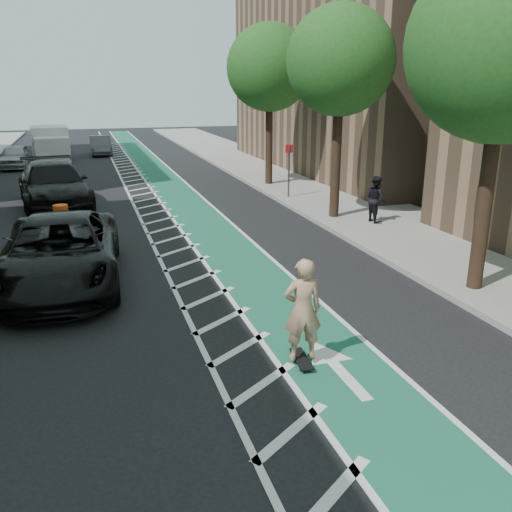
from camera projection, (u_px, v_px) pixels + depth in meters
name	position (u px, v px, depth m)	size (l,w,h in m)	color
ground	(154.00, 330.00, 11.45)	(120.00, 120.00, 0.00)	black
bike_lane	(198.00, 217.00, 21.41)	(2.00, 90.00, 0.01)	#185444
buffer_strip	(159.00, 219.00, 20.98)	(1.40, 90.00, 0.01)	silver
sidewalk_right	(346.00, 205.00, 23.26)	(5.00, 90.00, 0.15)	gray
curb_right	(293.00, 208.00, 22.55)	(0.12, 90.00, 0.16)	gray
building_right_far	(400.00, 5.00, 31.83)	(14.00, 22.00, 19.00)	#84664C
tree_r_b	(498.00, 46.00, 11.99)	(4.20, 4.20, 7.90)	#382619
tree_r_c	(339.00, 61.00, 19.27)	(4.20, 4.20, 7.90)	#382619
tree_r_d	(267.00, 68.00, 26.55)	(4.20, 4.20, 7.90)	#382619
sign_post	(289.00, 170.00, 24.15)	(0.35, 0.08, 2.47)	#4C4C4C
skateboard	(301.00, 359.00, 10.03)	(0.34, 0.88, 0.11)	black
skateboarder	(303.00, 310.00, 9.73)	(0.70, 0.46, 1.93)	tan
suv_near	(60.00, 252.00, 13.82)	(2.90, 6.30, 1.75)	black
suv_far	(54.00, 185.00, 22.81)	(2.65, 6.51, 1.89)	black
car_silver	(15.00, 156.00, 34.04)	(1.70, 4.24, 1.44)	#A6A5AB
car_grey	(101.00, 145.00, 40.71)	(1.47, 4.22, 1.39)	#535457
pedestrian	(376.00, 199.00, 19.77)	(0.82, 0.64, 1.69)	black
box_truck	(51.00, 144.00, 38.23)	(2.81, 5.52, 2.22)	silver
barrel_b	(62.00, 218.00, 19.38)	(0.66, 0.66, 0.90)	#E74A0C
barrel_c	(58.00, 183.00, 26.23)	(0.73, 0.73, 1.00)	#E5530C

